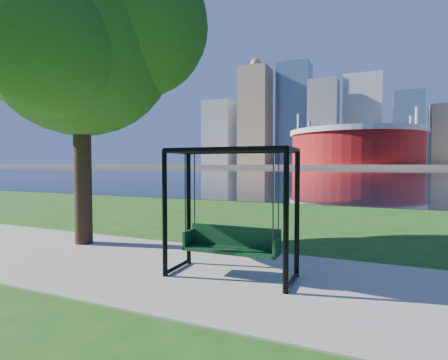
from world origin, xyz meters
The scene contains 8 objects.
ground centered at (0.00, 0.00, 0.00)m, with size 900.00×900.00×0.00m, color #1E5114.
path centered at (0.00, -0.50, 0.01)m, with size 120.00×4.00×0.03m, color #9E937F.
river centered at (0.00, 102.00, 0.01)m, with size 900.00×180.00×0.02m, color black.
far_bank centered at (0.00, 306.00, 1.00)m, with size 900.00×228.00×2.00m, color #937F60.
stadium centered at (-10.00, 235.00, 14.23)m, with size 83.00×83.00×32.00m.
skyline centered at (-4.27, 319.39, 35.89)m, with size 392.00×66.00×96.50m.
swing centered at (0.60, -0.50, 1.16)m, with size 2.37×1.06×2.41m.
park_tree centered at (-4.06, 0.51, 5.45)m, with size 6.32×5.70×7.84m.
Camera 1 is at (3.05, -6.43, 2.10)m, focal length 28.00 mm.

